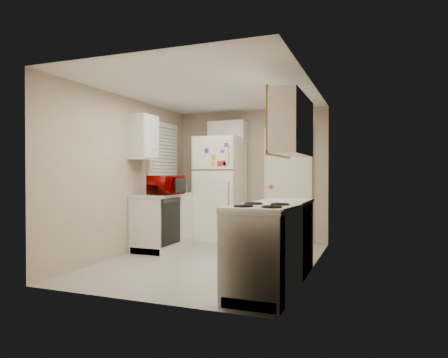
% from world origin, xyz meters
% --- Properties ---
extents(floor, '(3.80, 3.80, 0.00)m').
position_xyz_m(floor, '(0.00, 0.00, 0.00)').
color(floor, beige).
rests_on(floor, ground).
extents(ceiling, '(3.80, 3.80, 0.00)m').
position_xyz_m(ceiling, '(0.00, 0.00, 2.40)').
color(ceiling, white).
rests_on(ceiling, floor).
extents(wall_left, '(3.80, 3.80, 0.00)m').
position_xyz_m(wall_left, '(-1.40, 0.00, 1.20)').
color(wall_left, '#B9A68E').
rests_on(wall_left, floor).
extents(wall_right, '(3.80, 3.80, 0.00)m').
position_xyz_m(wall_right, '(1.40, 0.00, 1.20)').
color(wall_right, '#B9A68E').
rests_on(wall_right, floor).
extents(wall_back, '(2.80, 2.80, 0.00)m').
position_xyz_m(wall_back, '(0.00, 1.90, 1.20)').
color(wall_back, '#B9A68E').
rests_on(wall_back, floor).
extents(wall_front, '(2.80, 2.80, 0.00)m').
position_xyz_m(wall_front, '(0.00, -1.90, 1.20)').
color(wall_front, '#B9A68E').
rests_on(wall_front, floor).
extents(left_counter, '(0.60, 1.80, 0.90)m').
position_xyz_m(left_counter, '(-1.10, 0.90, 0.45)').
color(left_counter, silver).
rests_on(left_counter, floor).
extents(dishwasher, '(0.03, 0.58, 0.72)m').
position_xyz_m(dishwasher, '(-0.81, 0.30, 0.49)').
color(dishwasher, black).
rests_on(dishwasher, floor).
extents(sink, '(0.54, 0.74, 0.16)m').
position_xyz_m(sink, '(-1.10, 1.05, 0.86)').
color(sink, gray).
rests_on(sink, left_counter).
extents(microwave, '(0.57, 0.35, 0.36)m').
position_xyz_m(microwave, '(-0.92, 0.35, 1.05)').
color(microwave, '#7A0201').
rests_on(microwave, left_counter).
extents(soap_bottle, '(0.11, 0.11, 0.22)m').
position_xyz_m(soap_bottle, '(-1.15, 1.43, 1.00)').
color(soap_bottle, silver).
rests_on(soap_bottle, left_counter).
extents(window_blinds, '(0.10, 0.98, 1.08)m').
position_xyz_m(window_blinds, '(-1.36, 1.05, 1.60)').
color(window_blinds, silver).
rests_on(window_blinds, wall_left).
extents(upper_cabinet_left, '(0.30, 0.45, 0.70)m').
position_xyz_m(upper_cabinet_left, '(-1.25, 0.22, 1.80)').
color(upper_cabinet_left, silver).
rests_on(upper_cabinet_left, wall_left).
extents(refrigerator, '(0.79, 0.77, 1.88)m').
position_xyz_m(refrigerator, '(-0.45, 1.50, 0.94)').
color(refrigerator, white).
rests_on(refrigerator, floor).
extents(cabinet_over_fridge, '(0.70, 0.30, 0.40)m').
position_xyz_m(cabinet_over_fridge, '(-0.40, 1.75, 2.00)').
color(cabinet_over_fridge, silver).
rests_on(cabinet_over_fridge, wall_back).
extents(interior_door, '(0.86, 0.06, 2.08)m').
position_xyz_m(interior_door, '(0.70, 1.86, 1.02)').
color(interior_door, white).
rests_on(interior_door, floor).
extents(right_counter, '(0.60, 2.00, 0.90)m').
position_xyz_m(right_counter, '(1.10, -0.80, 0.45)').
color(right_counter, silver).
rests_on(right_counter, floor).
extents(stove, '(0.69, 0.81, 0.92)m').
position_xyz_m(stove, '(1.12, -1.38, 0.46)').
color(stove, white).
rests_on(stove, floor).
extents(upper_cabinet_right, '(0.30, 1.20, 0.70)m').
position_xyz_m(upper_cabinet_right, '(1.25, -0.50, 1.80)').
color(upper_cabinet_right, silver).
rests_on(upper_cabinet_right, wall_right).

